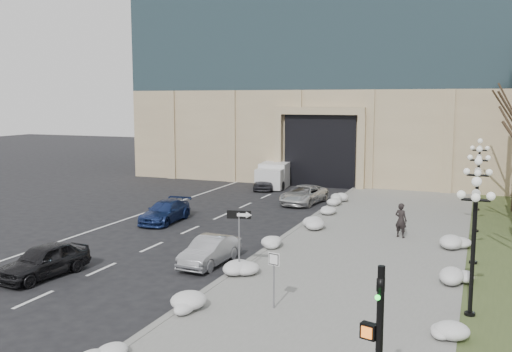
{
  "coord_description": "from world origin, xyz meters",
  "views": [
    {
      "loc": [
        8.39,
        -13.53,
        7.24
      ],
      "look_at": [
        -1.84,
        12.21,
        3.5
      ],
      "focal_mm": 40.0,
      "sensor_mm": 36.0,
      "label": 1
    }
  ],
  "objects_px": {
    "car_e": "(265,181)",
    "lamppost_d": "(479,165)",
    "box_truck": "(276,174)",
    "car_c": "(165,212)",
    "lamppost_c": "(478,177)",
    "pedestrian": "(401,220)",
    "lamppost_a": "(474,228)",
    "car_a": "(44,261)",
    "lamppost_b": "(477,197)",
    "one_way_sign": "(243,223)",
    "car_d": "(304,195)",
    "keep_sign": "(274,269)",
    "car_b": "(210,251)"
  },
  "relations": [
    {
      "from": "car_c",
      "to": "lamppost_c",
      "type": "relative_size",
      "value": 0.9
    },
    {
      "from": "car_c",
      "to": "lamppost_a",
      "type": "distance_m",
      "value": 19.67
    },
    {
      "from": "lamppost_d",
      "to": "one_way_sign",
      "type": "bearing_deg",
      "value": -115.51
    },
    {
      "from": "car_e",
      "to": "car_b",
      "type": "bearing_deg",
      "value": -87.96
    },
    {
      "from": "car_c",
      "to": "one_way_sign",
      "type": "distance_m",
      "value": 11.8
    },
    {
      "from": "lamppost_a",
      "to": "car_b",
      "type": "bearing_deg",
      "value": 167.66
    },
    {
      "from": "pedestrian",
      "to": "box_truck",
      "type": "distance_m",
      "value": 19.48
    },
    {
      "from": "box_truck",
      "to": "lamppost_c",
      "type": "xyz_separation_m",
      "value": [
        15.85,
        -12.25,
        2.1
      ]
    },
    {
      "from": "pedestrian",
      "to": "car_e",
      "type": "bearing_deg",
      "value": -23.76
    },
    {
      "from": "car_e",
      "to": "box_truck",
      "type": "bearing_deg",
      "value": 73.65
    },
    {
      "from": "car_d",
      "to": "pedestrian",
      "type": "height_order",
      "value": "pedestrian"
    },
    {
      "from": "keep_sign",
      "to": "lamppost_b",
      "type": "bearing_deg",
      "value": 66.71
    },
    {
      "from": "pedestrian",
      "to": "one_way_sign",
      "type": "relative_size",
      "value": 0.65
    },
    {
      "from": "car_b",
      "to": "lamppost_b",
      "type": "xyz_separation_m",
      "value": [
        10.8,
        4.14,
        2.45
      ]
    },
    {
      "from": "car_b",
      "to": "lamppost_c",
      "type": "relative_size",
      "value": 0.79
    },
    {
      "from": "lamppost_b",
      "to": "car_a",
      "type": "bearing_deg",
      "value": -153.37
    },
    {
      "from": "pedestrian",
      "to": "lamppost_a",
      "type": "distance_m",
      "value": 10.92
    },
    {
      "from": "car_e",
      "to": "box_truck",
      "type": "xyz_separation_m",
      "value": [
        0.16,
        2.19,
        0.31
      ]
    },
    {
      "from": "lamppost_a",
      "to": "lamppost_b",
      "type": "height_order",
      "value": "same"
    },
    {
      "from": "car_d",
      "to": "keep_sign",
      "type": "bearing_deg",
      "value": -68.76
    },
    {
      "from": "lamppost_c",
      "to": "lamppost_d",
      "type": "bearing_deg",
      "value": 90.0
    },
    {
      "from": "car_c",
      "to": "car_e",
      "type": "bearing_deg",
      "value": 82.3
    },
    {
      "from": "car_a",
      "to": "lamppost_a",
      "type": "height_order",
      "value": "lamppost_a"
    },
    {
      "from": "car_e",
      "to": "lamppost_d",
      "type": "xyz_separation_m",
      "value": [
        16.01,
        -3.56,
        2.41
      ]
    },
    {
      "from": "car_a",
      "to": "lamppost_d",
      "type": "bearing_deg",
      "value": 60.3
    },
    {
      "from": "car_c",
      "to": "lamppost_b",
      "type": "distance_m",
      "value": 17.56
    },
    {
      "from": "box_truck",
      "to": "lamppost_c",
      "type": "height_order",
      "value": "lamppost_c"
    },
    {
      "from": "car_d",
      "to": "keep_sign",
      "type": "height_order",
      "value": "keep_sign"
    },
    {
      "from": "box_truck",
      "to": "keep_sign",
      "type": "xyz_separation_m",
      "value": [
        9.57,
        -27.1,
        0.55
      ]
    },
    {
      "from": "car_a",
      "to": "pedestrian",
      "type": "relative_size",
      "value": 2.23
    },
    {
      "from": "car_a",
      "to": "lamppost_d",
      "type": "distance_m",
      "value": 26.88
    },
    {
      "from": "car_c",
      "to": "lamppost_d",
      "type": "bearing_deg",
      "value": 27.82
    },
    {
      "from": "keep_sign",
      "to": "lamppost_a",
      "type": "relative_size",
      "value": 0.43
    },
    {
      "from": "lamppost_c",
      "to": "one_way_sign",
      "type": "bearing_deg",
      "value": -126.53
    },
    {
      "from": "lamppost_d",
      "to": "box_truck",
      "type": "bearing_deg",
      "value": 160.07
    },
    {
      "from": "car_e",
      "to": "keep_sign",
      "type": "xyz_separation_m",
      "value": [
        9.73,
        -24.91,
        0.86
      ]
    },
    {
      "from": "car_e",
      "to": "box_truck",
      "type": "distance_m",
      "value": 2.21
    },
    {
      "from": "keep_sign",
      "to": "lamppost_b",
      "type": "height_order",
      "value": "lamppost_b"
    },
    {
      "from": "car_c",
      "to": "car_d",
      "type": "xyz_separation_m",
      "value": [
        5.91,
        8.75,
        0.02
      ]
    },
    {
      "from": "car_b",
      "to": "car_c",
      "type": "distance_m",
      "value": 9.41
    },
    {
      "from": "lamppost_b",
      "to": "lamppost_c",
      "type": "height_order",
      "value": "same"
    },
    {
      "from": "pedestrian",
      "to": "lamppost_a",
      "type": "bearing_deg",
      "value": 132.09
    },
    {
      "from": "car_b",
      "to": "car_e",
      "type": "height_order",
      "value": "car_e"
    },
    {
      "from": "car_c",
      "to": "lamppost_a",
      "type": "bearing_deg",
      "value": -31.35
    },
    {
      "from": "car_b",
      "to": "lamppost_c",
      "type": "distance_m",
      "value": 15.36
    },
    {
      "from": "car_c",
      "to": "pedestrian",
      "type": "distance_m",
      "value": 13.59
    },
    {
      "from": "one_way_sign",
      "to": "lamppost_c",
      "type": "height_order",
      "value": "lamppost_c"
    },
    {
      "from": "car_b",
      "to": "lamppost_b",
      "type": "relative_size",
      "value": 0.79
    },
    {
      "from": "box_truck",
      "to": "lamppost_d",
      "type": "bearing_deg",
      "value": -26.57
    },
    {
      "from": "one_way_sign",
      "to": "car_d",
      "type": "bearing_deg",
      "value": 85.25
    }
  ]
}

